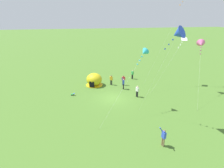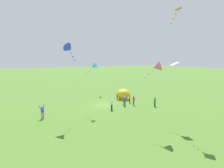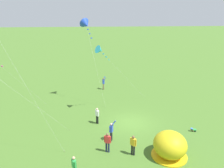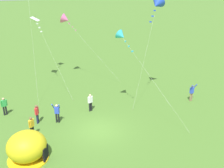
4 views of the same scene
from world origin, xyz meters
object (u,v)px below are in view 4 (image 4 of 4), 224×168
person_watching_sky (37,113)px  person_flying_kite (192,92)px  kite_blue (157,4)px  kite_white (36,22)px  person_with_toddler (4,105)px  kite_cyan (121,36)px  person_arms_raised (57,112)px  popup_tent (27,147)px  person_center_field (90,102)px  kite_pink (65,19)px  person_near_tent (32,126)px

person_watching_sky → person_flying_kite: size_ratio=0.91×
kite_blue → kite_white: bearing=143.7°
person_with_toddler → kite_cyan: size_ratio=0.23×
person_arms_raised → person_flying_kite: same height
person_with_toddler → kite_blue: bearing=-3.4°
popup_tent → kite_blue: kite_blue is taller
person_with_toddler → person_center_field: bearing=-13.3°
kite_white → kite_blue: kite_blue is taller
person_with_toddler → kite_blue: kite_blue is taller
kite_pink → person_arms_raised: bearing=-105.6°
person_arms_raised → kite_white: kite_white is taller
popup_tent → kite_white: size_ratio=0.35×
popup_tent → kite_pink: size_ratio=0.35×
person_near_tent → kite_cyan: kite_cyan is taller
person_watching_sky → kite_blue: 14.60m
person_center_field → person_flying_kite: person_flying_kite is taller
kite_blue → kite_cyan: (-4.04, -1.44, -2.42)m
kite_pink → person_watching_sky: bearing=-114.5°
person_watching_sky → kite_cyan: (7.72, 0.17, 6.08)m
person_center_field → kite_blue: 10.97m
person_near_tent → person_arms_raised: size_ratio=0.91×
popup_tent → person_flying_kite: popup_tent is taller
kite_pink → kite_cyan: size_ratio=1.05×
person_with_toddler → person_flying_kite: size_ratio=0.91×
person_center_field → person_flying_kite: bearing=-6.9°
person_center_field → person_with_toddler: bearing=166.7°
person_center_field → kite_blue: (6.88, 0.94, 8.50)m
person_near_tent → kite_pink: size_ratio=0.22×
kite_white → person_flying_kite: bearing=-35.5°
popup_tent → person_with_toddler: 7.49m
kite_pink → kite_white: bearing=-168.0°
popup_tent → kite_white: (2.26, 14.14, 6.28)m
popup_tent → person_center_field: popup_tent is taller
person_flying_kite → kite_pink: bearing=135.0°
person_center_field → kite_cyan: (2.83, -0.51, 6.08)m
person_arms_raised → kite_blue: kite_blue is taller
person_center_field → person_watching_sky: (-4.88, -0.68, 0.00)m
person_center_field → person_watching_sky: size_ratio=1.00×
person_center_field → person_watching_sky: bearing=-172.1°
person_near_tent → person_center_field: bearing=26.2°
kite_white → kite_blue: size_ratio=0.78×
person_center_field → person_watching_sky: 4.93m
person_near_tent → person_arms_raised: person_arms_raised is taller
person_arms_raised → person_near_tent: bearing=-145.1°
person_flying_kite → kite_white: 18.15m
person_center_field → kite_white: 11.30m
person_center_field → person_arms_raised: size_ratio=0.91×
person_arms_raised → kite_white: bearing=92.2°
kite_cyan → person_with_toddler: bearing=167.5°
person_center_field → person_arms_raised: bearing=-160.5°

